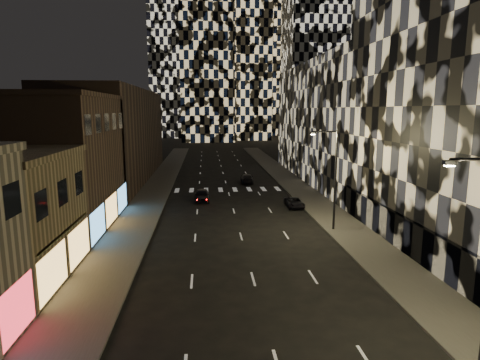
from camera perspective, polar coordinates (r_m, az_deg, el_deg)
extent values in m
cube|color=#47443F|center=(56.08, -12.02, -1.43)|extent=(4.00, 120.00, 0.15)
cube|color=#47443F|center=(57.14, 8.31, -1.11)|extent=(4.00, 120.00, 0.15)
cube|color=#4C4C47|center=(55.86, -9.88, -1.41)|extent=(0.20, 120.00, 0.15)
cube|color=#4C4C47|center=(56.70, 6.24, -1.15)|extent=(0.20, 120.00, 0.15)
cube|color=#4F3A2C|center=(40.87, -24.96, 2.09)|extent=(10.00, 15.00, 12.00)
cube|color=#4F3A2C|center=(66.20, -17.24, 6.10)|extent=(10.00, 40.00, 14.00)
cube|color=#383838|center=(34.17, 22.04, -6.83)|extent=(0.60, 25.00, 3.00)
cube|color=#232326|center=(65.75, 15.70, 7.90)|extent=(16.00, 40.00, 18.00)
cube|color=black|center=(149.13, -4.81, 24.11)|extent=(18.00, 18.00, 95.00)
cylinder|color=black|center=(18.05, 30.65, 2.56)|extent=(2.20, 0.14, 0.14)
cube|color=black|center=(17.44, 27.67, 2.21)|extent=(0.50, 0.25, 0.18)
cube|color=#FFEAB2|center=(17.46, 27.63, 1.82)|extent=(0.35, 0.18, 0.06)
cylinder|color=black|center=(37.00, 13.40, -0.10)|extent=(0.20, 0.20, 9.00)
cylinder|color=black|center=(36.17, 12.01, 6.75)|extent=(2.20, 0.14, 0.14)
cube|color=black|center=(35.88, 10.31, 6.59)|extent=(0.50, 0.25, 0.18)
cube|color=#FFEAB2|center=(35.88, 10.31, 6.40)|extent=(0.35, 0.18, 0.06)
imported|color=black|center=(48.80, -5.42, -2.16)|extent=(1.74, 4.29, 1.46)
imported|color=black|center=(60.91, 0.99, 0.24)|extent=(2.07, 4.61, 1.31)
imported|color=black|center=(46.00, 7.75, -3.19)|extent=(1.82, 3.94, 1.09)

